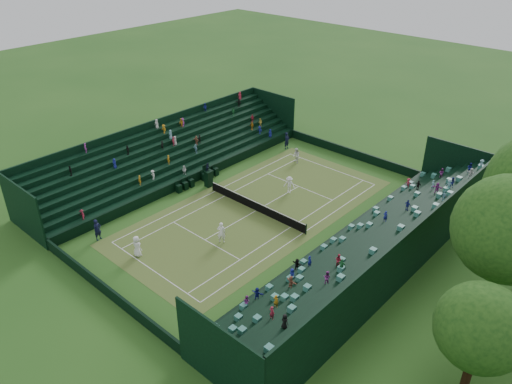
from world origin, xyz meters
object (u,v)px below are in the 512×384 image
tennis_net (256,206)px  player_near_east (221,232)px  umpire_chair (208,176)px  player_far_east (289,185)px  player_near_west (137,246)px  player_far_west (296,156)px

tennis_net → player_near_east: (1.27, -5.66, 0.45)m
umpire_chair → player_far_east: umpire_chair is taller
player_near_west → player_far_east: (2.41, 16.26, -0.04)m
umpire_chair → player_near_east: umpire_chair is taller
tennis_net → player_near_east: 5.81m
umpire_chair → player_far_east: 8.15m
player_near_west → player_near_east: size_ratio=0.94×
tennis_net → umpire_chair: size_ratio=4.53×
tennis_net → player_far_west: bearing=109.0°
umpire_chair → player_near_east: (8.06, -6.01, -0.13)m
player_near_east → tennis_net: bearing=-112.9°
player_near_east → player_far_east: bearing=-119.0°
player_near_west → player_near_east: 6.87m
tennis_net → player_far_west: (-3.64, 10.57, 0.32)m
umpire_chair → player_near_west: (4.45, -11.85, -0.18)m
tennis_net → umpire_chair: bearing=177.1°
player_near_east → player_far_east: 10.48m
umpire_chair → player_near_west: bearing=-69.4°
umpire_chair → player_far_east: bearing=32.7°
tennis_net → player_near_east: player_near_east is taller
tennis_net → player_far_west: player_far_west is taller
player_near_east → player_far_east: player_near_east is taller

